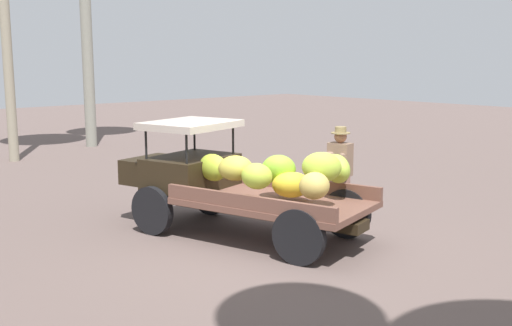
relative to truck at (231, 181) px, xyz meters
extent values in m
plane|color=brown|center=(-0.78, -0.15, -0.90)|extent=(60.00, 60.00, 0.00)
cube|color=black|center=(-0.36, -0.13, -0.44)|extent=(3.98, 1.46, 0.16)
cylinder|color=black|center=(0.83, 1.02, -0.49)|extent=(0.83, 0.35, 0.82)
cylinder|color=black|center=(1.25, -0.52, -0.49)|extent=(0.83, 0.35, 0.82)
cylinder|color=black|center=(-1.87, 0.30, -0.49)|extent=(0.83, 0.35, 0.82)
cylinder|color=black|center=(-1.46, -1.25, -0.49)|extent=(0.83, 0.35, 0.82)
cube|color=brown|center=(-0.79, -0.24, -0.26)|extent=(3.34, 2.44, 0.10)
cube|color=brown|center=(-1.00, 0.53, -0.10)|extent=(2.92, 0.86, 0.22)
cube|color=brown|center=(-0.59, -1.01, -0.10)|extent=(2.92, 0.86, 0.22)
cube|color=black|center=(0.85, 0.20, 0.06)|extent=(1.46, 1.75, 0.55)
cube|color=black|center=(1.72, 0.43, 0.01)|extent=(0.95, 1.21, 0.44)
cylinder|color=black|center=(1.10, 0.94, 0.61)|extent=(0.04, 0.04, 0.55)
cylinder|color=black|center=(1.44, -0.31, 0.61)|extent=(0.04, 0.04, 0.55)
cylinder|color=black|center=(0.26, 0.71, 0.61)|extent=(0.04, 0.04, 0.55)
cylinder|color=black|center=(0.59, -0.54, 0.61)|extent=(0.04, 0.04, 0.55)
cube|color=#BDAFA1|center=(0.85, 0.20, 0.89)|extent=(1.57, 1.78, 0.12)
ellipsoid|color=tan|center=(-1.84, -0.04, 0.20)|extent=(0.64, 0.67, 0.51)
ellipsoid|color=#86C130|center=(-0.78, -0.34, 0.26)|extent=(0.81, 0.81, 0.62)
ellipsoid|color=#A8C741|center=(-1.42, -1.02, 0.27)|extent=(0.77, 0.65, 0.50)
ellipsoid|color=#A9C63D|center=(-1.68, -0.38, 0.41)|extent=(0.76, 0.73, 0.52)
ellipsoid|color=gold|center=(-0.52, 0.33, 0.32)|extent=(0.72, 0.71, 0.45)
ellipsoid|color=#B3CD36|center=(0.13, 0.27, 0.24)|extent=(0.62, 0.36, 0.46)
ellipsoid|color=#B5CD3D|center=(-1.02, 0.34, 0.27)|extent=(0.59, 0.65, 0.47)
ellipsoid|color=yellow|center=(-1.10, -0.32, 0.06)|extent=(0.82, 0.83, 0.53)
cylinder|color=#916356|center=(-0.93, -1.85, -0.47)|extent=(0.15, 0.15, 0.88)
cylinder|color=#916356|center=(-0.67, -1.80, -0.47)|extent=(0.15, 0.15, 0.88)
cube|color=#846652|center=(-0.80, -1.83, 0.26)|extent=(0.44, 0.31, 0.58)
cylinder|color=#846652|center=(-0.92, -1.75, 0.35)|extent=(0.37, 0.34, 0.10)
cylinder|color=#846652|center=(-0.72, -1.71, 0.35)|extent=(0.27, 0.40, 0.10)
sphere|color=#A36A4B|center=(-0.80, -1.83, 0.66)|extent=(0.22, 0.22, 0.22)
cylinder|color=olive|center=(-0.80, -1.83, 0.73)|extent=(0.34, 0.34, 0.02)
cylinder|color=olive|center=(-0.80, -1.83, 0.79)|extent=(0.20, 0.20, 0.10)
cylinder|color=gray|center=(11.18, -3.11, 3.70)|extent=(0.37, 0.37, 9.21)
camera|label=1|loc=(-7.71, 6.33, 2.00)|focal=42.87mm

